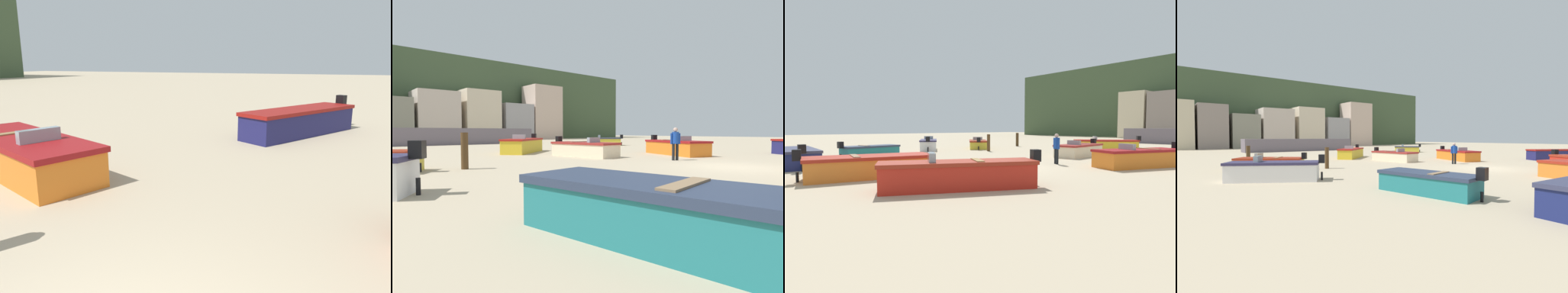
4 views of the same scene
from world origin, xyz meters
TOP-DOWN VIEW (x-y plane):
  - ground_plane at (0.00, 0.00)m, footprint 160.00×160.00m
  - townhouse_far_left at (-14.76, 46.84)m, footprint 4.47×5.68m
  - townhouse_left at (-9.80, 47.30)m, footprint 4.66×6.61m
  - boat_red_1 at (3.12, -4.74)m, footprint 3.27×5.07m
  - boat_orange_2 at (4.20, 5.37)m, footprint 3.06×4.89m
  - boat_navy_3 at (-7.01, -7.73)m, footprint 5.17×2.01m
  - boat_teal_4 at (-9.20, -3.13)m, footprint 1.94×4.03m
  - boat_white_5 at (-12.67, 3.19)m, footprint 4.26×3.32m
  - boat_cream_7 at (-0.96, 8.00)m, footprint 2.01×4.44m
  - boat_orange_8 at (-1.01, -6.08)m, footprint 2.57×5.13m
  - boat_yellow_9 at (-1.98, 13.19)m, footprint 4.49×4.27m
  - boat_yellow_10 at (-11.48, 7.70)m, footprint 4.13×3.64m
  - mooring_post_near_water at (-8.30, 6.28)m, footprint 0.26×0.26m
  - mooring_post_mid_beach at (-11.54, 12.96)m, footprint 0.30×0.30m
  - beach_walker_foreground at (0.84, 3.19)m, footprint 0.51×0.46m

SIDE VIEW (x-z plane):
  - ground_plane at x=0.00m, z-range 0.00..0.00m
  - boat_teal_4 at x=-9.20m, z-range -0.15..0.94m
  - boat_yellow_10 at x=-11.48m, z-range -0.14..0.94m
  - boat_cream_7 at x=-0.96m, z-range -0.14..0.99m
  - boat_orange_8 at x=-1.01m, z-range -0.15..1.02m
  - boat_navy_3 at x=-7.01m, z-range -0.15..1.05m
  - boat_orange_2 at x=4.20m, z-range -0.15..1.05m
  - boat_white_5 at x=-12.67m, z-range -0.15..1.07m
  - boat_red_1 at x=3.12m, z-range -0.15..1.07m
  - boat_yellow_9 at x=-1.98m, z-range -0.15..1.13m
  - mooring_post_mid_beach at x=-11.54m, z-range 0.00..1.38m
  - mooring_post_near_water at x=-8.30m, z-range 0.00..1.38m
  - beach_walker_foreground at x=0.84m, z-range 0.14..1.76m
  - townhouse_left at x=-9.80m, z-range 0.00..7.80m
  - townhouse_far_left at x=-14.76m, z-range 0.00..8.16m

